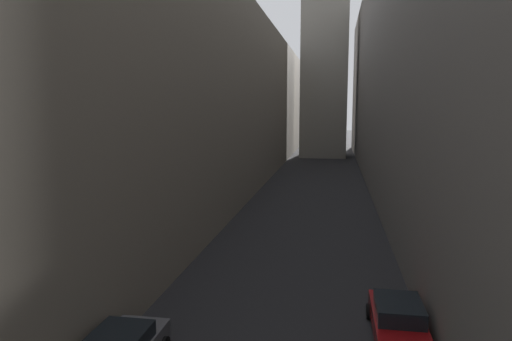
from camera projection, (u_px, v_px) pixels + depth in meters
name	position (u px, v px, depth m)	size (l,w,h in m)	color
ground_plane	(312.00, 197.00, 42.94)	(264.00, 264.00, 0.00)	#232326
building_block_left	(186.00, 100.00, 45.83)	(14.66, 108.00, 18.16)	gray
building_block_right	(444.00, 66.00, 41.28)	(12.20, 108.00, 24.16)	slate
parked_car_right_far	(398.00, 320.00, 16.33)	(1.97, 4.50, 1.50)	maroon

